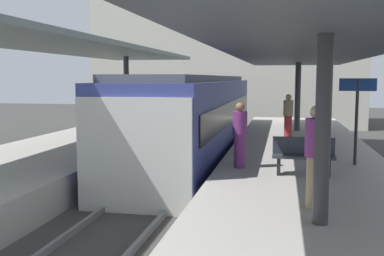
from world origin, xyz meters
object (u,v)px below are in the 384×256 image
(platform_bench, at_px, (303,155))
(passenger_near_bench, at_px, (288,116))
(passenger_far_end, at_px, (240,134))
(platform_sign, at_px, (357,102))
(commuter_train, at_px, (195,118))
(passenger_mid_platform, at_px, (315,155))

(platform_bench, distance_m, passenger_near_bench, 6.40)
(platform_bench, bearing_deg, passenger_far_end, 158.71)
(passenger_far_end, bearing_deg, platform_sign, 17.37)
(platform_bench, bearing_deg, passenger_near_bench, 92.62)
(commuter_train, relative_size, platform_bench, 10.23)
(platform_sign, bearing_deg, platform_bench, -132.23)
(passenger_mid_platform, height_order, passenger_far_end, passenger_mid_platform)
(platform_bench, relative_size, passenger_mid_platform, 0.80)
(passenger_mid_platform, distance_m, passenger_far_end, 3.66)
(passenger_mid_platform, bearing_deg, platform_bench, 91.51)
(commuter_train, distance_m, passenger_mid_platform, 9.46)
(passenger_near_bench, xyz_separation_m, passenger_mid_platform, (0.36, -9.09, 0.07))
(passenger_far_end, bearing_deg, passenger_mid_platform, -64.25)
(passenger_near_bench, relative_size, passenger_far_end, 1.01)
(platform_sign, bearing_deg, passenger_near_bench, 108.56)
(passenger_far_end, bearing_deg, commuter_train, 111.99)
(platform_sign, distance_m, passenger_mid_platform, 4.44)
(passenger_mid_platform, bearing_deg, passenger_far_end, 115.75)
(commuter_train, xyz_separation_m, platform_bench, (3.69, -5.97, -0.26))
(commuter_train, distance_m, passenger_far_end, 5.80)
(commuter_train, relative_size, passenger_near_bench, 8.80)
(commuter_train, bearing_deg, passenger_far_end, -68.01)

